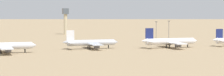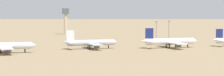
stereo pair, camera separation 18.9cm
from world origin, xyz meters
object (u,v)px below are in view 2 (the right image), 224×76
Objects in this scene: parked_jet_yellow_1 at (3,46)px; parked_jet_white_2 at (90,43)px; parked_jet_navy_3 at (170,41)px; light_pole_mid at (156,28)px; light_pole_west at (169,28)px; control_tower at (66,19)px.

parked_jet_yellow_1 is 1.06× the size of parked_jet_white_2.
parked_jet_navy_3 is 92.95m from light_pole_mid.
parked_jet_navy_3 reaches higher than parked_jet_white_2.
light_pole_west reaches higher than parked_jet_navy_3.
control_tower is 1.68× the size of light_pole_west.
control_tower reaches higher than parked_jet_white_2.
control_tower is (-26.68, 162.37, 10.48)m from parked_jet_navy_3.
parked_jet_navy_3 reaches higher than parked_jet_yellow_1.
light_pole_west is 1.06× the size of light_pole_mid.
parked_jet_navy_3 is 1.55× the size of control_tower.
parked_jet_yellow_1 is at bearing -165.69° from parked_jet_white_2.
light_pole_mid is at bearing 36.17° from parked_jet_yellow_1.
light_pole_west is at bearing 31.69° from parked_jet_yellow_1.
parked_jet_yellow_1 is 0.98× the size of parked_jet_navy_3.
parked_jet_white_2 is at bearing -141.41° from light_pole_west.
light_pole_west is (137.19, 78.25, 4.39)m from parked_jet_yellow_1.
control_tower is at bearing 127.48° from light_pole_mid.
parked_jet_white_2 is 108.06m from light_pole_west.
control_tower is 106.56m from light_pole_west.
light_pole_west is at bearing -53.49° from control_tower.
parked_jet_white_2 is at bearing 13.67° from parked_jet_yellow_1.
light_pole_mid is at bearing -52.52° from control_tower.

